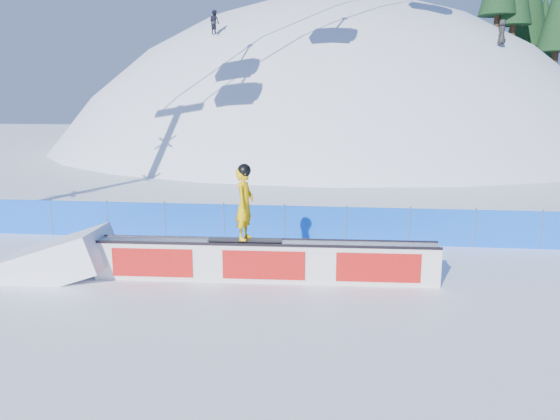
# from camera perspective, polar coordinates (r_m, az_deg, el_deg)

# --- Properties ---
(ground) EXTENTS (160.00, 160.00, 0.00)m
(ground) POSITION_cam_1_polar(r_m,az_deg,el_deg) (13.52, 2.69, -8.34)
(ground) COLOR white
(ground) RESTS_ON ground
(snow_hill) EXTENTS (64.00, 64.00, 64.00)m
(snow_hill) POSITION_cam_1_polar(r_m,az_deg,el_deg) (59.18, 5.30, -10.86)
(snow_hill) COLOR silver
(snow_hill) RESTS_ON ground
(safety_fence) EXTENTS (22.05, 0.05, 1.30)m
(safety_fence) POSITION_cam_1_polar(r_m,az_deg,el_deg) (17.66, 3.68, -1.52)
(safety_fence) COLOR blue
(safety_fence) RESTS_ON ground
(rail_box) EXTENTS (8.81, 0.96, 1.05)m
(rail_box) POSITION_cam_1_polar(r_m,az_deg,el_deg) (14.03, -1.61, -5.34)
(rail_box) COLOR silver
(rail_box) RESTS_ON ground
(snow_ramp) EXTENTS (2.92, 1.89, 1.78)m
(snow_ramp) POSITION_cam_1_polar(r_m,az_deg,el_deg) (15.71, -22.08, -6.33)
(snow_ramp) COLOR white
(snow_ramp) RESTS_ON ground
(snowboarder) EXTENTS (1.89, 0.73, 1.97)m
(snowboarder) POSITION_cam_1_polar(r_m,az_deg,el_deg) (13.73, -3.72, 0.71)
(snowboarder) COLOR black
(snowboarder) RESTS_ON rail_box
(distant_skiers) EXTENTS (20.81, 9.05, 6.69)m
(distant_skiers) POSITION_cam_1_polar(r_m,az_deg,el_deg) (44.25, 7.53, 20.77)
(distant_skiers) COLOR black
(distant_skiers) RESTS_ON ground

